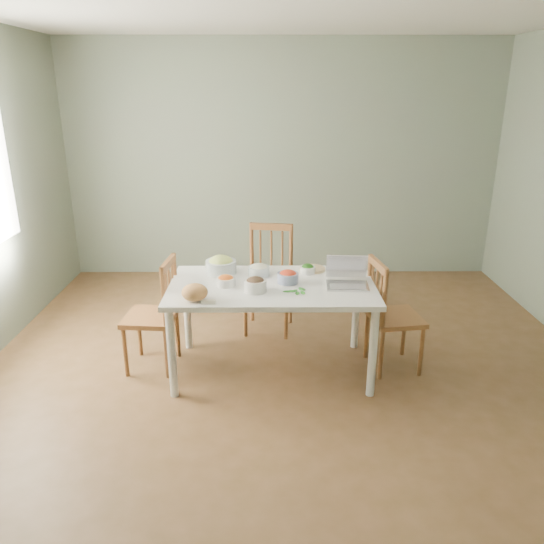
{
  "coord_description": "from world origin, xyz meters",
  "views": [
    {
      "loc": [
        -0.16,
        -3.63,
        2.17
      ],
      "look_at": [
        -0.14,
        0.12,
        0.84
      ],
      "focal_mm": 34.48,
      "sensor_mm": 36.0,
      "label": 1
    }
  ],
  "objects_px": {
    "chair_far": "(268,280)",
    "chair_right": "(395,315)",
    "laptop": "(348,274)",
    "bowl_squash": "(221,265)",
    "dining_table": "(272,328)",
    "bread_boule": "(195,292)",
    "chair_left": "(150,314)"
  },
  "relations": [
    {
      "from": "chair_far",
      "to": "chair_right",
      "type": "relative_size",
      "value": 1.07
    },
    {
      "from": "chair_far",
      "to": "laptop",
      "type": "distance_m",
      "value": 1.06
    },
    {
      "from": "chair_far",
      "to": "laptop",
      "type": "relative_size",
      "value": 3.11
    },
    {
      "from": "chair_right",
      "to": "bowl_squash",
      "type": "bearing_deg",
      "value": 72.65
    },
    {
      "from": "dining_table",
      "to": "bread_boule",
      "type": "bearing_deg",
      "value": -150.29
    },
    {
      "from": "chair_right",
      "to": "bread_boule",
      "type": "distance_m",
      "value": 1.61
    },
    {
      "from": "chair_far",
      "to": "laptop",
      "type": "height_order",
      "value": "chair_far"
    },
    {
      "from": "chair_left",
      "to": "chair_right",
      "type": "distance_m",
      "value": 1.96
    },
    {
      "from": "dining_table",
      "to": "bowl_squash",
      "type": "relative_size",
      "value": 6.38
    },
    {
      "from": "chair_left",
      "to": "chair_right",
      "type": "xyz_separation_m",
      "value": [
        1.96,
        -0.02,
        -0.0
      ]
    },
    {
      "from": "chair_right",
      "to": "bread_boule",
      "type": "relative_size",
      "value": 4.91
    },
    {
      "from": "bread_boule",
      "to": "laptop",
      "type": "xyz_separation_m",
      "value": [
        1.12,
        0.26,
        0.05
      ]
    },
    {
      "from": "dining_table",
      "to": "chair_far",
      "type": "relative_size",
      "value": 1.6
    },
    {
      "from": "chair_far",
      "to": "chair_right",
      "type": "bearing_deg",
      "value": -26.25
    },
    {
      "from": "chair_left",
      "to": "bowl_squash",
      "type": "height_order",
      "value": "chair_left"
    },
    {
      "from": "chair_right",
      "to": "chair_left",
      "type": "bearing_deg",
      "value": 80.86
    },
    {
      "from": "laptop",
      "to": "chair_left",
      "type": "bearing_deg",
      "value": 179.53
    },
    {
      "from": "bowl_squash",
      "to": "dining_table",
      "type": "bearing_deg",
      "value": -31.99
    },
    {
      "from": "dining_table",
      "to": "laptop",
      "type": "height_order",
      "value": "laptop"
    },
    {
      "from": "bowl_squash",
      "to": "laptop",
      "type": "bearing_deg",
      "value": -17.61
    },
    {
      "from": "dining_table",
      "to": "bowl_squash",
      "type": "height_order",
      "value": "bowl_squash"
    },
    {
      "from": "chair_right",
      "to": "chair_far",
      "type": "bearing_deg",
      "value": 46.64
    },
    {
      "from": "chair_far",
      "to": "chair_left",
      "type": "bearing_deg",
      "value": -135.56
    },
    {
      "from": "dining_table",
      "to": "chair_right",
      "type": "height_order",
      "value": "chair_right"
    },
    {
      "from": "dining_table",
      "to": "chair_right",
      "type": "distance_m",
      "value": 0.99
    },
    {
      "from": "chair_far",
      "to": "chair_right",
      "type": "xyz_separation_m",
      "value": [
        1.01,
        -0.7,
        -0.03
      ]
    },
    {
      "from": "bread_boule",
      "to": "laptop",
      "type": "distance_m",
      "value": 1.15
    },
    {
      "from": "dining_table",
      "to": "chair_right",
      "type": "bearing_deg",
      "value": 2.47
    },
    {
      "from": "dining_table",
      "to": "chair_left",
      "type": "xyz_separation_m",
      "value": [
        -0.97,
        0.06,
        0.09
      ]
    },
    {
      "from": "chair_left",
      "to": "bowl_squash",
      "type": "xyz_separation_m",
      "value": [
        0.56,
        0.2,
        0.35
      ]
    },
    {
      "from": "chair_right",
      "to": "laptop",
      "type": "height_order",
      "value": "laptop"
    },
    {
      "from": "chair_right",
      "to": "bowl_squash",
      "type": "distance_m",
      "value": 1.46
    }
  ]
}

